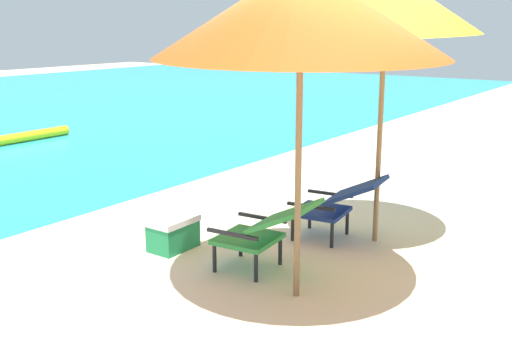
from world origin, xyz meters
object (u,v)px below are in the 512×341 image
Objects in this scene: lounge_chair_left at (265,228)px; lounge_chair_right at (337,202)px; beach_umbrella_left at (301,11)px; cooler_box at (173,233)px; beach_umbrella_right at (386,4)px; swim_buoy at (31,136)px.

lounge_chair_right is (1.09, -0.12, 0.00)m from lounge_chair_left.
lounge_chair_right is at bearing 15.17° from beach_umbrella_left.
lounge_chair_left is 1.96× the size of cooler_box.
cooler_box is (0.19, 1.53, -2.06)m from beach_umbrella_left.
swim_buoy is at bearing 80.82° from beach_umbrella_right.
lounge_chair_left is at bearing 161.25° from beach_umbrella_right.
swim_buoy is 8.35m from beach_umbrella_left.
beach_umbrella_right is at bearing -47.75° from cooler_box.
beach_umbrella_right reaches higher than lounge_chair_right.
lounge_chair_right is 1.95m from beach_umbrella_right.
lounge_chair_right is 0.31× the size of beach_umbrella_left.
beach_umbrella_right is (0.21, -0.33, 1.91)m from lounge_chair_right.
cooler_box is (-2.57, -6.06, 0.06)m from swim_buoy.
beach_umbrella_left is 6.50× the size of cooler_box.
swim_buoy is 0.52× the size of beach_umbrella_left.
beach_umbrella_left is 2.57m from cooler_box.
lounge_chair_left is 0.35× the size of beach_umbrella_right.
lounge_chair_right is at bearing 123.20° from beach_umbrella_right.
cooler_box is (-1.14, 1.16, -0.24)m from lounge_chair_right.
beach_umbrella_right is at bearing 1.33° from beach_umbrella_left.
lounge_chair_left is at bearing -87.21° from cooler_box.
lounge_chair_right is 2.28m from beach_umbrella_left.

